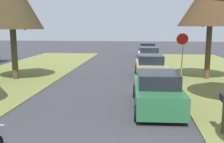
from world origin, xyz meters
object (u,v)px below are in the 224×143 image
Objects in this scene: stop_sign_far at (182,45)px; parked_sedan_green at (157,91)px; parked_sedan_navy at (147,50)px; parked_sedan_tan at (150,67)px; street_tree_right_mid_b at (211,0)px; street_tree_left_mid_b at (11,0)px; parked_sedan_white at (148,56)px.

stop_sign_far is 7.70m from parked_sedan_green.
parked_sedan_navy is at bearing 89.67° from parked_sedan_green.
parked_sedan_tan is at bearing -90.69° from parked_sedan_navy.
stop_sign_far is at bearing 73.88° from parked_sedan_green.
street_tree_right_mid_b is 8.77m from parked_sedan_green.
street_tree_right_mid_b is at bearing -75.02° from parked_sedan_navy.
stop_sign_far is 0.66× the size of parked_sedan_tan.
parked_sedan_navy is (0.16, 13.20, 0.00)m from parked_sedan_tan.
street_tree_right_mid_b reaches higher than parked_sedan_navy.
parked_sedan_tan is at bearing 90.36° from parked_sedan_green.
street_tree_right_mid_b reaches higher than stop_sign_far.
parked_sedan_navy is (0.12, 19.96, 0.00)m from parked_sedan_green.
street_tree_left_mid_b is 1.52× the size of parked_sedan_tan.
stop_sign_far is 0.43× the size of street_tree_left_mid_b.
parked_sedan_green and parked_sedan_white have the same top height.
stop_sign_far is 0.66× the size of parked_sedan_green.
parked_sedan_green is (-2.10, -7.27, -1.45)m from stop_sign_far.
parked_sedan_green is at bearing -106.12° from stop_sign_far.
parked_sedan_navy is (-1.98, 12.69, -1.45)m from stop_sign_far.
parked_sedan_white is at bearing 42.93° from street_tree_left_mid_b.
street_tree_left_mid_b is 1.52× the size of parked_sedan_white.
street_tree_left_mid_b is 17.74m from parked_sedan_navy.
parked_sedan_green is 6.76m from parked_sedan_tan.
street_tree_left_mid_b is at bearing -121.14° from parked_sedan_navy.
street_tree_right_mid_b is at bearing -62.03° from parked_sedan_white.
parked_sedan_green is at bearing -118.76° from street_tree_right_mid_b.
parked_sedan_navy is (8.90, 14.73, -4.30)m from street_tree_left_mid_b.
parked_sedan_tan and parked_sedan_white have the same top height.
parked_sedan_tan is (-0.04, 6.76, 0.00)m from parked_sedan_green.
street_tree_left_mid_b reaches higher than parked_sedan_white.
stop_sign_far is 2.64m from parked_sedan_tan.
parked_sedan_white and parked_sedan_navy have the same top height.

